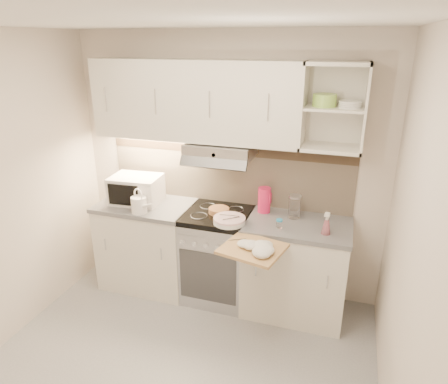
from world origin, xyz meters
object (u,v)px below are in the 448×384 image
at_px(plate_stack, 229,220).
at_px(cutting_board, 253,249).
at_px(microwave, 136,189).
at_px(pink_pitcher, 264,200).
at_px(glass_jar, 294,206).
at_px(watering_can, 140,204).
at_px(electric_range, 218,255).
at_px(spray_bottle, 326,225).

bearing_deg(plate_stack, cutting_board, -48.93).
bearing_deg(microwave, pink_pitcher, 2.69).
bearing_deg(glass_jar, pink_pitcher, 171.35).
bearing_deg(pink_pitcher, watering_can, -143.08).
height_order(microwave, pink_pitcher, microwave).
height_order(electric_range, plate_stack, plate_stack).
xyz_separation_m(electric_range, microwave, (-0.85, 0.01, 0.58)).
bearing_deg(plate_stack, pink_pitcher, 54.92).
bearing_deg(plate_stack, glass_jar, 29.26).
xyz_separation_m(microwave, glass_jar, (1.54, 0.10, -0.03)).
bearing_deg(pink_pitcher, microwave, -155.56).
height_order(electric_range, glass_jar, glass_jar).
height_order(glass_jar, cutting_board, glass_jar).
bearing_deg(spray_bottle, plate_stack, -171.02).
distance_m(glass_jar, cutting_board, 0.68).
distance_m(plate_stack, cutting_board, 0.45).
distance_m(microwave, cutting_board, 1.42).
height_order(watering_can, glass_jar, watering_can).
bearing_deg(pink_pitcher, glass_jar, 9.07).
xyz_separation_m(watering_can, glass_jar, (1.37, 0.34, 0.02)).
distance_m(plate_stack, pink_pitcher, 0.42).
xyz_separation_m(electric_range, watering_can, (-0.68, -0.22, 0.54)).
bearing_deg(cutting_board, spray_bottle, 49.21).
relative_size(spray_bottle, cutting_board, 0.45).
distance_m(pink_pitcher, glass_jar, 0.29).
relative_size(watering_can, pink_pitcher, 1.14).
distance_m(electric_range, cutting_board, 0.82).
height_order(plate_stack, cutting_board, plate_stack).
height_order(plate_stack, pink_pitcher, pink_pitcher).
bearing_deg(glass_jar, plate_stack, -150.74).
height_order(electric_range, microwave, microwave).
bearing_deg(glass_jar, electric_range, -170.81).
xyz_separation_m(watering_can, spray_bottle, (1.68, 0.09, -0.01)).
bearing_deg(glass_jar, microwave, -176.13).
bearing_deg(glass_jar, spray_bottle, -39.21).
xyz_separation_m(spray_bottle, cutting_board, (-0.53, -0.39, -0.11)).
bearing_deg(microwave, spray_bottle, -8.43).
relative_size(microwave, cutting_board, 1.07).
height_order(electric_range, watering_can, watering_can).
bearing_deg(watering_can, spray_bottle, 27.90).
distance_m(electric_range, watering_can, 0.90).
relative_size(pink_pitcher, glass_jar, 1.11).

